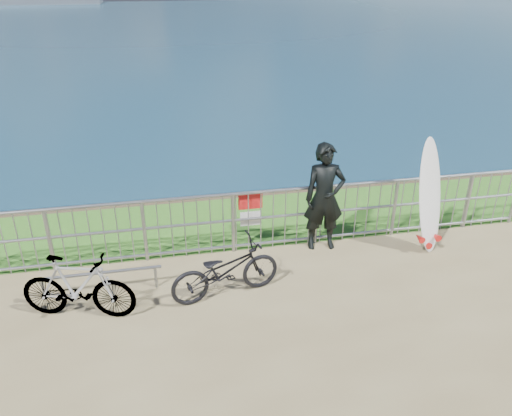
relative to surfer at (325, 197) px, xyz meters
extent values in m
plane|color=#2A641B|center=(-1.08, 1.25, -0.95)|extent=(120.00, 120.00, 0.00)
cube|color=brown|center=(-1.08, 2.45, -3.46)|extent=(120.00, 0.30, 5.00)
plane|color=navy|center=(-1.08, 88.55, -5.96)|extent=(260.00, 260.00, 0.00)
cylinder|color=gray|center=(-1.08, 0.15, 0.14)|extent=(10.00, 0.06, 0.06)
cylinder|color=gray|center=(-1.08, 0.15, -0.36)|extent=(10.00, 0.05, 0.05)
cylinder|color=gray|center=(-1.08, 0.15, -0.86)|extent=(10.00, 0.05, 0.05)
cylinder|color=gray|center=(-4.58, 0.15, -0.41)|extent=(0.06, 0.06, 1.10)
cylinder|color=gray|center=(-3.08, 0.15, -0.41)|extent=(0.06, 0.06, 1.10)
cylinder|color=gray|center=(-1.58, 0.15, -0.41)|extent=(0.06, 0.06, 1.10)
cylinder|color=gray|center=(-0.08, 0.15, -0.41)|extent=(0.06, 0.06, 1.10)
cylinder|color=gray|center=(1.42, 0.15, -0.41)|extent=(0.06, 0.06, 1.10)
cylinder|color=gray|center=(2.92, 0.15, -0.41)|extent=(0.06, 0.06, 1.10)
cube|color=red|center=(-1.26, 0.21, -0.04)|extent=(0.42, 0.02, 0.30)
cube|color=white|center=(-1.26, 0.20, -0.04)|extent=(0.38, 0.01, 0.08)
cube|color=white|center=(-1.26, 0.21, -0.38)|extent=(0.36, 0.02, 0.26)
imported|color=black|center=(0.00, 0.00, 0.00)|extent=(0.74, 0.53, 1.93)
ellipsoid|color=white|center=(1.75, -0.41, 0.05)|extent=(0.66, 0.62, 2.04)
cone|color=red|center=(1.59, -0.53, -0.68)|extent=(0.12, 0.22, 0.12)
cone|color=red|center=(1.90, -0.53, -0.68)|extent=(0.12, 0.22, 0.12)
cone|color=red|center=(1.75, -0.53, -0.81)|extent=(0.12, 0.22, 0.12)
imported|color=black|center=(-1.91, -1.13, -0.52)|extent=(1.79, 0.94, 0.89)
imported|color=black|center=(-4.01, -1.22, -0.47)|extent=(1.70, 0.89, 0.98)
cylinder|color=gray|center=(-3.77, -0.70, -0.60)|extent=(1.86, 0.05, 0.05)
cylinder|color=gray|center=(-4.60, -0.70, -0.78)|extent=(0.04, 0.04, 0.36)
cylinder|color=gray|center=(-2.95, -0.70, -0.78)|extent=(0.04, 0.04, 0.36)
camera|label=1|loc=(-2.73, -7.42, 3.54)|focal=35.00mm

